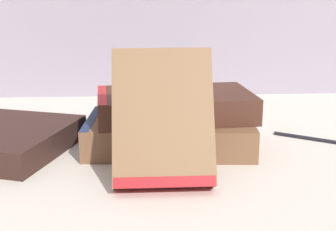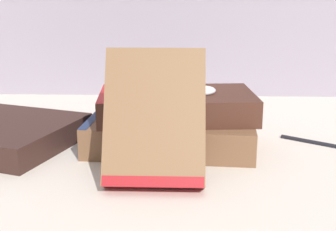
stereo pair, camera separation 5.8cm
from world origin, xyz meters
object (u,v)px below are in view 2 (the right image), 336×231
Objects in this scene: pocket_watch at (199,90)px; reading_glasses at (145,118)px; book_leaning_front at (155,122)px; book_flat_top at (173,105)px; book_flat_bottom at (167,133)px; fountain_pen at (323,142)px.

reading_glasses is at bearing 123.13° from pocket_watch.
book_flat_top is at bearing 82.07° from book_leaning_front.
pocket_watch reaches higher than book_flat_top.
book_flat_bottom is 2.41× the size of reading_glasses.
book_leaning_front reaches higher than pocket_watch.
reading_glasses is 0.30m from fountain_pen.
reading_glasses is (-0.03, 0.27, -0.07)m from book_leaning_front.
book_flat_bottom is 0.04m from book_flat_top.
reading_glasses is (-0.05, 0.14, -0.06)m from book_flat_top.
fountain_pen reaches higher than reading_glasses.
book_flat_top is 0.13m from book_leaning_front.
pocket_watch is 0.18m from reading_glasses.
book_flat_bottom is 4.79× the size of pocket_watch.
pocket_watch is 0.45× the size of fountain_pen.
book_flat_top is at bearing -143.99° from fountain_pen.
book_leaning_front reaches higher than reading_glasses.
pocket_watch is at bearing 67.46° from book_leaning_front.
book_leaning_front is 1.55× the size of reading_glasses.
book_leaning_front is at bearing -116.66° from fountain_pen.
book_flat_top is 0.23m from fountain_pen.
pocket_watch is (0.05, 0.13, 0.01)m from book_leaning_front.
fountain_pen is at bearing 30.30° from book_leaning_front.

